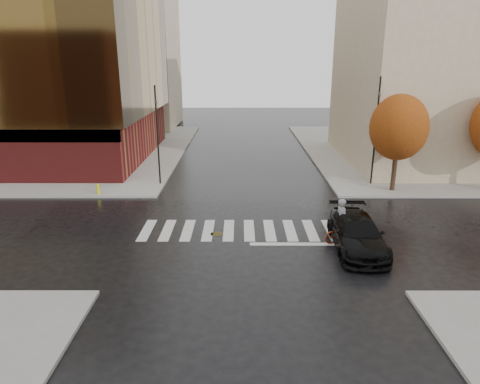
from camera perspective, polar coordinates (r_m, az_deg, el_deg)
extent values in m
plane|color=black|center=(22.61, 1.25, -5.61)|extent=(120.00, 120.00, 0.00)
cube|color=gray|center=(47.39, -25.72, 5.04)|extent=(30.00, 30.00, 0.15)
cube|color=gray|center=(47.80, 26.86, 4.98)|extent=(30.00, 30.00, 0.15)
cube|color=silver|center=(23.06, 1.23, -5.11)|extent=(12.00, 3.00, 0.01)
cube|color=maroon|center=(44.87, -28.83, 6.71)|extent=(26.00, 18.00, 4.00)
cube|color=tan|center=(41.64, 25.97, 16.19)|extent=(16.00, 16.00, 18.00)
cube|color=tan|center=(59.86, -15.77, 18.07)|extent=(14.00, 12.00, 20.00)
cylinder|color=black|center=(30.95, 19.85, 2.75)|extent=(0.32, 0.32, 2.80)
ellipsoid|color=#9B3F0F|center=(30.40, 20.42, 8.08)|extent=(3.80, 3.80, 4.37)
imported|color=black|center=(21.38, 15.33, -5.32)|extent=(2.45, 5.61, 1.60)
imported|color=maroon|center=(22.08, 13.51, -5.22)|extent=(2.12, 1.37, 1.05)
imported|color=gray|center=(21.80, 13.38, -3.57)|extent=(0.76, 0.91, 2.14)
cylinder|color=black|center=(30.81, -10.94, 7.36)|extent=(0.12, 0.12, 6.95)
imported|color=black|center=(30.48, -11.22, 12.03)|extent=(0.22, 0.20, 0.87)
cylinder|color=black|center=(31.65, 17.63, 7.65)|extent=(0.12, 0.12, 7.52)
imported|color=black|center=(31.34, 18.09, 12.56)|extent=(0.19, 0.21, 0.94)
cylinder|color=#C5CF0C|center=(30.11, -18.39, 0.29)|extent=(0.22, 0.22, 0.56)
sphere|color=#C5CF0C|center=(30.04, -18.44, 0.80)|extent=(0.24, 0.24, 0.24)
cylinder|color=#4C421B|center=(22.61, -3.15, -5.61)|extent=(0.79, 0.79, 0.01)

